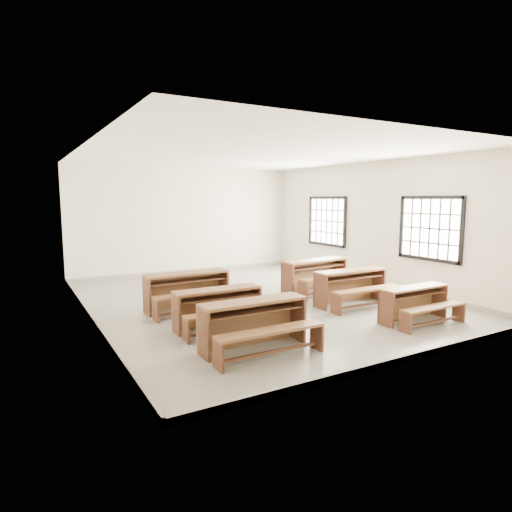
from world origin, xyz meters
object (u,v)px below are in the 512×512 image
desk_set_4 (352,285)px  desk_set_5 (316,273)px  desk_set_2 (188,288)px  desk_set_0 (255,321)px  desk_set_3 (416,301)px  desk_set_1 (219,306)px

desk_set_4 → desk_set_5: 1.40m
desk_set_2 → desk_set_5: bearing=0.1°
desk_set_0 → desk_set_4: 3.45m
desk_set_3 → desk_set_2: bearing=139.9°
desk_set_0 → desk_set_1: (-0.02, 1.23, -0.03)m
desk_set_0 → desk_set_3: 3.32m
desk_set_1 → desk_set_5: size_ratio=0.86×
desk_set_1 → desk_set_3: bearing=-22.3°
desk_set_0 → desk_set_5: bearing=40.3°
desk_set_2 → desk_set_5: (3.33, 0.08, 0.01)m
desk_set_4 → desk_set_3: bearing=-84.3°
desk_set_2 → desk_set_3: size_ratio=1.19×
desk_set_0 → desk_set_4: size_ratio=1.00×
desk_set_0 → desk_set_5: desk_set_5 is taller
desk_set_0 → desk_set_3: size_ratio=1.15×
desk_set_1 → desk_set_4: bearing=3.0°
desk_set_0 → desk_set_4: bearing=23.5°
desk_set_5 → desk_set_3: bearing=-94.7°
desk_set_3 → desk_set_5: desk_set_5 is taller
desk_set_1 → desk_set_3: (3.33, -1.42, -0.03)m
desk_set_0 → desk_set_1: desk_set_0 is taller
desk_set_0 → desk_set_5: (3.29, 2.76, 0.02)m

